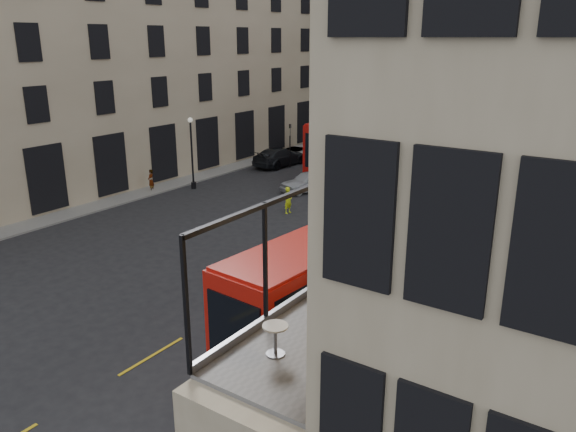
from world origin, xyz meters
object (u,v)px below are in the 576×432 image
Objects in this scene: street_lamp_a at (192,157)px; car_b at (398,194)px; bus_far at (352,141)px; pedestrian_b at (397,146)px; pedestrian_e at (151,181)px; car_c at (280,157)px; cafe_chair_b at (398,300)px; traffic_light_far at (290,140)px; bus_near at (341,279)px; cafe_table_mid at (333,277)px; cafe_chair_a at (344,366)px; car_a at (308,181)px; pedestrian_a at (318,145)px; cyclist at (288,200)px; pedestrian_c at (416,161)px; pedestrian_d at (541,161)px; cafe_chair_d at (446,260)px; bicycle at (289,253)px; street_lamp_b at (416,141)px; traffic_light_near at (342,213)px; cafe_table_near at (275,335)px; cafe_table_far at (389,236)px.

car_b is (14.30, 5.07, -1.74)m from street_lamp_a.
street_lamp_a is at bearing -122.65° from bus_far.
pedestrian_b is 1.14× the size of pedestrian_e.
cafe_chair_b reaches higher than car_c.
traffic_light_far is 1.98m from car_c.
cafe_table_mid reaches higher than bus_near.
cafe_chair_a is (23.73, -31.54, 4.08)m from car_c.
car_a is 2.66× the size of pedestrian_e.
car_b is 2.25× the size of pedestrian_a.
pedestrian_e is at bearing -130.27° from street_lamp_a.
cyclist is 0.99× the size of pedestrian_a.
cafe_table_mid is at bearing 84.14° from pedestrian_c.
bus_far is 16.44m from pedestrian_d.
cafe_chair_d is at bearing -33.16° from pedestrian_a.
street_lamp_a reaches higher than bus_far.
bus_near is 16.14× the size of cafe_table_mid.
traffic_light_far is 13.37m from car_b.
car_c is at bearing 85.21° from street_lamp_a.
bus_far is 9.64m from car_b.
pedestrian_c reaches higher than car_b.
car_a is 1.11× the size of car_b.
street_lamp_a is 3.19× the size of pedestrian_d.
cyclist is (1.85, -5.36, 0.12)m from car_a.
car_a is 2.63× the size of pedestrian_d.
cafe_chair_a is at bearing -140.19° from bicycle.
car_b is 28.77m from cafe_chair_a.
traffic_light_near is at bearing -77.20° from street_lamp_b.
street_lamp_a is 3.23× the size of pedestrian_e.
street_lamp_a reaches higher than pedestrian_d.
cafe_chair_a is at bearing -136.58° from cyclist.
cyclist is (8.54, -11.16, 0.05)m from car_c.
pedestrian_c is at bearing -58.90° from street_lamp_b.
car_c is 3.24× the size of cyclist.
cafe_table_near reaches higher than traffic_light_far.
traffic_light_near is 14.13m from cafe_table_mid.
bus_near is 7.01× the size of bicycle.
cafe_chair_a reaches higher than traffic_light_far.
car_a is at bearing 130.99° from cafe_chair_d.
pedestrian_c is 38.67m from cafe_table_near.
cafe_table_mid is (21.65, -28.34, 4.25)m from car_c.
street_lamp_b reaches higher than cafe_table_mid.
cafe_table_far is 3.97m from cafe_chair_b.
pedestrian_b reaches higher than pedestrian_c.
street_lamp_a is 16.14m from bicycle.
bus_far is at bearing 116.61° from traffic_light_near.
traffic_light_near is 2.19× the size of cyclist.
street_lamp_a is at bearing -124.51° from street_lamp_b.
pedestrian_b is 2.64× the size of cafe_table_far.
car_c is 8.06× the size of cafe_table_mid.
pedestrian_e is (-4.00, -12.36, -1.60)m from traffic_light_far.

